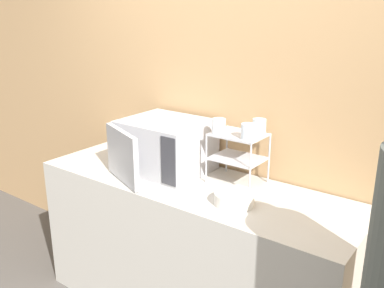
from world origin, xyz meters
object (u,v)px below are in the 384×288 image
Objects in this scene: dish_rack at (238,147)px; glass_front_left at (219,126)px; bowl at (234,199)px; glass_front_right at (248,131)px; glass_back_right at (259,126)px; microwave at (164,146)px.

glass_front_left is at bearing -145.79° from dish_rack.
bowl is (0.24, -0.20, -0.31)m from glass_front_left.
glass_front_right is at bearing -32.96° from dish_rack.
glass_back_right is (0.19, 0.13, 0.00)m from glass_front_left.
dish_rack is at bearing 147.04° from glass_front_right.
bowl is at bearing -81.65° from glass_back_right.
glass_front_left is (0.38, 0.04, 0.18)m from microwave.
microwave is at bearing -163.36° from glass_back_right.
glass_back_right reaches higher than bowl.
glass_front_right is (0.57, 0.04, 0.18)m from microwave.
microwave is 0.65m from bowl.
dish_rack is (0.47, 0.10, 0.06)m from microwave.
glass_back_right is 0.41× the size of bowl.
dish_rack is 0.17m from glass_back_right.
dish_rack is 0.35m from bowl.
microwave is at bearing -175.83° from glass_front_right.
glass_back_right reaches higher than dish_rack.
glass_back_right is (0.09, 0.07, 0.13)m from dish_rack.
bowl is (0.05, -0.20, -0.31)m from glass_front_right.
glass_front_left is 0.44m from bowl.
glass_front_left is 1.00× the size of glass_front_right.
microwave is at bearing -167.82° from dish_rack.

